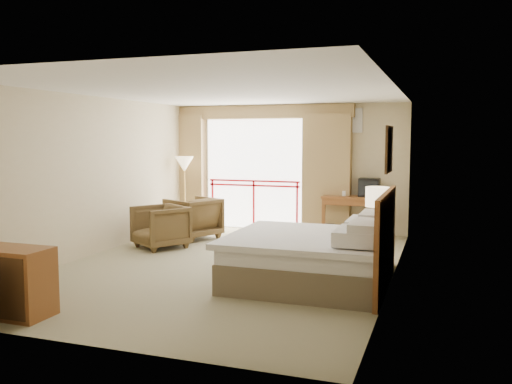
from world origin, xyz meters
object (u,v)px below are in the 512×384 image
at_px(side_table, 162,225).
at_px(dresser, 2,281).
at_px(wastebasket, 330,231).
at_px(floor_lamp, 184,167).
at_px(tv, 369,187).
at_px(armchair_near, 161,248).
at_px(bed, 313,257).
at_px(nightstand, 376,249).
at_px(armchair_far, 193,238).
at_px(table_lamp, 378,198).
at_px(desk, 354,204).

distance_m(side_table, dresser, 4.42).
bearing_deg(wastebasket, floor_lamp, 178.55).
height_order(tv, armchair_near, tv).
bearing_deg(tv, floor_lamp, 179.73).
xyz_separation_m(bed, floor_lamp, (-3.68, 3.45, 0.99)).
height_order(nightstand, wastebasket, nightstand).
xyz_separation_m(tv, wastebasket, (-0.68, -0.51, -0.85)).
height_order(armchair_far, side_table, side_table).
distance_m(nightstand, table_lamp, 0.79).
distance_m(tv, dresser, 7.13).
bearing_deg(desk, armchair_far, -155.86).
relative_size(desk, side_table, 2.55).
distance_m(tv, side_table, 4.18).
xyz_separation_m(desk, wastebasket, (-0.38, -0.57, -0.49)).
bearing_deg(dresser, armchair_near, 94.77).
height_order(table_lamp, wastebasket, table_lamp).
bearing_deg(wastebasket, table_lamp, -60.61).
relative_size(nightstand, dresser, 0.48).
distance_m(table_lamp, side_table, 4.23).
bearing_deg(armchair_near, tv, 67.61).
distance_m(armchair_near, dresser, 3.93).
xyz_separation_m(table_lamp, armchair_near, (-3.88, 0.13, -1.07)).
bearing_deg(table_lamp, desk, 106.25).
relative_size(nightstand, side_table, 1.15).
relative_size(bed, armchair_near, 2.49).
distance_m(table_lamp, desk, 2.73).
bearing_deg(armchair_near, floor_lamp, 136.67).
height_order(tv, armchair_far, tv).
bearing_deg(armchair_near, wastebasket, 67.16).
relative_size(nightstand, desk, 0.45).
bearing_deg(desk, bed, -90.38).
bearing_deg(bed, dresser, -141.26).
distance_m(armchair_far, side_table, 0.76).
bearing_deg(wastebasket, bed, -82.52).
height_order(tv, side_table, tv).
height_order(wastebasket, floor_lamp, floor_lamp).
bearing_deg(armchair_far, bed, 76.62).
xyz_separation_m(desk, floor_lamp, (-3.62, -0.49, 0.73)).
height_order(nightstand, dresser, dresser).
distance_m(desk, floor_lamp, 3.72).
xyz_separation_m(bed, dresser, (-3.03, -2.43, 0.01)).
xyz_separation_m(tv, armchair_far, (-3.27, -1.35, -1.00)).
distance_m(nightstand, armchair_near, 3.90).
bearing_deg(floor_lamp, armchair_far, -54.99).
bearing_deg(desk, table_lamp, -75.00).
xyz_separation_m(bed, wastebasket, (-0.44, 3.36, -0.23)).
relative_size(desk, floor_lamp, 0.79).
bearing_deg(side_table, wastebasket, 25.13).
bearing_deg(nightstand, armchair_far, 160.57).
bearing_deg(nightstand, wastebasket, 117.60).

